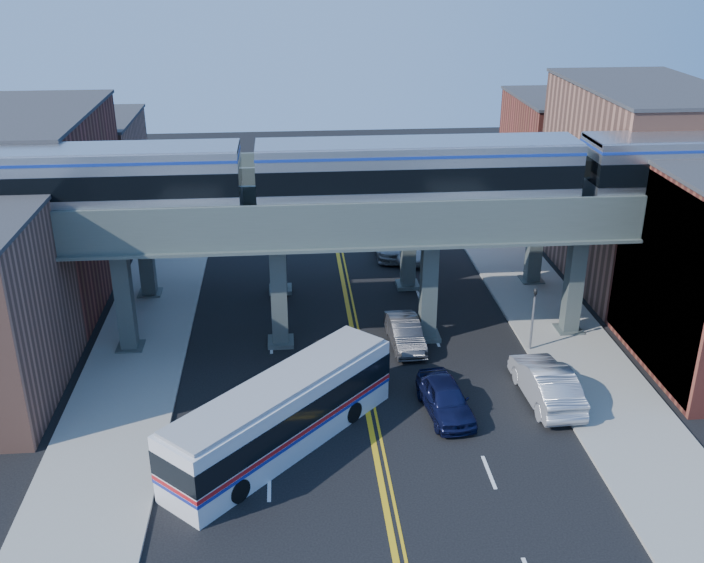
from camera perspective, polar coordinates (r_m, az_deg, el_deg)
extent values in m
plane|color=black|center=(36.10, 1.31, -10.25)|extent=(120.00, 120.00, 0.00)
cube|color=gray|center=(45.28, -14.75, -3.51)|extent=(5.00, 70.00, 0.16)
cube|color=gray|center=(46.97, 14.07, -2.42)|extent=(5.00, 70.00, 0.16)
cube|color=brown|center=(50.40, -22.23, 4.95)|extent=(8.00, 14.00, 11.00)
cube|color=#915E4B|center=(62.82, -18.84, 7.44)|extent=(8.00, 10.00, 8.00)
cube|color=#915E4B|center=(52.69, 19.96, 6.62)|extent=(8.00, 14.00, 12.00)
cube|color=brown|center=(64.66, 15.19, 8.77)|extent=(8.00, 10.00, 9.00)
cube|color=teal|center=(41.23, 21.28, 0.03)|extent=(0.10, 9.50, 9.50)
cube|color=#424C4B|center=(42.37, -16.22, -1.22)|extent=(0.85, 0.85, 6.00)
cube|color=#424C4B|center=(41.49, -5.34, -0.87)|extent=(0.85, 0.85, 6.00)
cube|color=#424C4B|center=(42.14, 5.59, -0.48)|extent=(0.85, 0.85, 6.00)
cube|color=#424C4B|center=(44.25, 15.84, -0.10)|extent=(0.85, 0.85, 6.00)
cube|color=#4D5951|center=(40.25, 0.18, 4.13)|extent=(52.00, 3.60, 1.40)
cube|color=#424C4B|center=(48.72, -14.80, 2.21)|extent=(0.85, 0.85, 6.00)
cube|color=#424C4B|center=(47.96, -5.35, 2.57)|extent=(0.85, 0.85, 6.00)
cube|color=#424C4B|center=(48.52, 4.15, 2.87)|extent=(0.85, 0.85, 6.00)
cube|color=#424C4B|center=(50.36, 13.19, 3.07)|extent=(0.85, 0.85, 6.00)
cube|color=#4D5951|center=(46.89, -0.59, 6.96)|extent=(52.00, 3.60, 1.40)
cube|color=black|center=(40.18, -12.12, 4.81)|extent=(2.33, 2.33, 0.26)
cube|color=#ACAEB5|center=(40.64, -19.60, 6.88)|extent=(16.08, 3.07, 3.39)
cube|color=black|center=(40.60, -19.63, 7.08)|extent=(16.10, 3.13, 1.16)
cube|color=black|center=(39.87, -2.66, 5.18)|extent=(2.33, 2.33, 0.26)
cube|color=black|center=(41.53, 11.74, 5.46)|extent=(2.33, 2.33, 0.26)
cube|color=#ACAEB5|center=(39.85, 4.78, 7.86)|extent=(16.08, 3.07, 3.39)
cube|color=black|center=(39.81, 4.78, 8.06)|extent=(16.10, 3.13, 1.16)
cube|color=black|center=(43.84, 20.07, 5.47)|extent=(2.33, 2.33, 0.26)
cylinder|color=slate|center=(38.06, 1.29, -6.28)|extent=(0.09, 0.09, 2.30)
cylinder|color=red|center=(37.52, 1.30, -4.82)|extent=(0.76, 0.04, 0.76)
cylinder|color=slate|center=(42.22, 12.97, -3.06)|extent=(0.12, 0.12, 3.20)
imported|color=black|center=(41.36, 13.22, -0.52)|extent=(0.15, 0.18, 0.90)
cube|color=silver|center=(33.97, -5.07, -9.65)|extent=(10.00, 10.30, 3.05)
cube|color=black|center=(33.76, -5.09, -9.09)|extent=(10.07, 10.37, 1.03)
cube|color=#B21419|center=(34.13, -5.05, -10.07)|extent=(10.07, 10.36, 0.18)
cylinder|color=black|center=(32.48, -9.72, -13.93)|extent=(2.60, 2.55, 0.98)
cylinder|color=black|center=(36.58, -1.41, -8.83)|extent=(2.60, 2.55, 0.98)
imported|color=black|center=(36.61, 6.81, -8.43)|extent=(2.37, 4.81, 1.58)
imported|color=#313033|center=(42.24, 3.89, -3.76)|extent=(1.79, 4.57, 1.48)
imported|color=#B9B9BB|center=(54.16, 4.26, 2.49)|extent=(2.46, 5.06, 1.39)
imported|color=#97979C|center=(54.94, 2.86, 3.05)|extent=(2.49, 6.07, 1.76)
imported|color=#9B9BA0|center=(38.36, 13.95, -7.17)|extent=(2.21, 5.72, 1.86)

